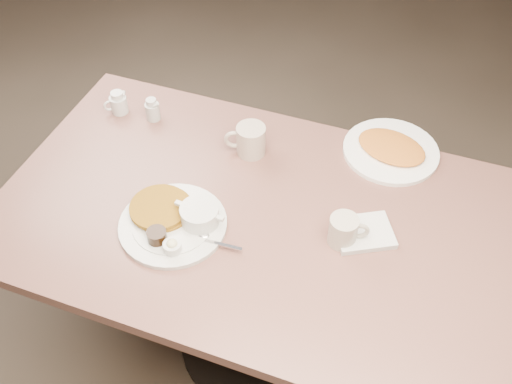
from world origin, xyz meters
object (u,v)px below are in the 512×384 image
(creamer_left, at_px, (118,103))
(creamer_right, at_px, (152,110))
(main_plate, at_px, (176,220))
(coffee_mug_near, at_px, (344,230))
(coffee_mug_far, at_px, (250,140))
(hash_plate, at_px, (391,150))
(diner_table, at_px, (254,248))

(creamer_left, relative_size, creamer_right, 1.00)
(main_plate, height_order, coffee_mug_near, coffee_mug_near)
(coffee_mug_near, height_order, creamer_right, coffee_mug_near)
(main_plate, height_order, creamer_right, creamer_right)
(coffee_mug_far, bearing_deg, main_plate, -104.20)
(coffee_mug_far, xyz_separation_m, creamer_right, (-0.37, 0.04, -0.01))
(coffee_mug_far, relative_size, hash_plate, 0.38)
(diner_table, relative_size, hash_plate, 4.01)
(coffee_mug_far, relative_size, creamer_left, 1.77)
(diner_table, bearing_deg, coffee_mug_far, 112.95)
(coffee_mug_near, xyz_separation_m, hash_plate, (0.06, 0.40, -0.03))
(coffee_mug_near, xyz_separation_m, coffee_mug_far, (-0.37, 0.25, 0.00))
(coffee_mug_near, xyz_separation_m, creamer_right, (-0.73, 0.29, -0.01))
(creamer_left, xyz_separation_m, hash_plate, (0.91, 0.12, -0.02))
(coffee_mug_near, relative_size, creamer_right, 1.51)
(main_plate, relative_size, creamer_right, 4.80)
(creamer_left, height_order, hash_plate, creamer_left)
(creamer_left, bearing_deg, coffee_mug_near, -18.24)
(coffee_mug_near, height_order, creamer_left, coffee_mug_near)
(hash_plate, bearing_deg, creamer_left, -172.72)
(creamer_right, bearing_deg, coffee_mug_far, -6.59)
(coffee_mug_far, xyz_separation_m, hash_plate, (0.42, 0.15, -0.04))
(diner_table, distance_m, creamer_left, 0.68)
(creamer_right, relative_size, hash_plate, 0.21)
(coffee_mug_far, bearing_deg, coffee_mug_near, -34.04)
(coffee_mug_near, bearing_deg, creamer_right, 158.38)
(main_plate, bearing_deg, creamer_left, 135.86)
(creamer_left, bearing_deg, hash_plate, 7.28)
(hash_plate, bearing_deg, coffee_mug_near, -97.96)
(hash_plate, bearing_deg, diner_table, -129.58)
(diner_table, height_order, main_plate, main_plate)
(creamer_left, relative_size, hash_plate, 0.21)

